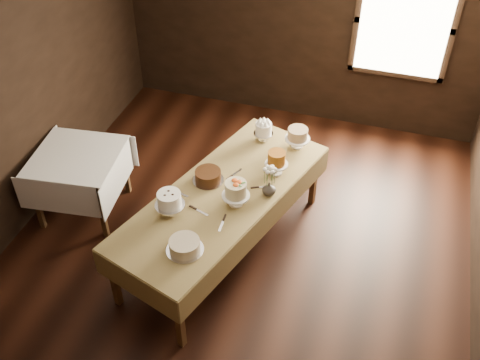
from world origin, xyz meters
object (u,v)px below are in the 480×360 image
cake_swirl (170,205)px  cake_server_e (182,194)px  cake_server_a (202,212)px  display_table (223,198)px  flower_vase (269,189)px  cake_meringue (263,132)px  cake_chocolate (208,176)px  side_table (77,162)px  cake_server_c (237,172)px  cake_caramel (276,164)px  cake_cream (185,246)px  cake_speckled (297,139)px  cake_server_d (266,187)px  cake_server_b (221,226)px  cake_flowers (236,195)px

cake_swirl → cake_server_e: bearing=89.8°
cake_swirl → cake_server_a: bearing=19.1°
display_table → cake_server_a: (-0.10, -0.33, 0.06)m
cake_server_e → flower_vase: flower_vase is taller
cake_meringue → flower_vase: 0.95m
cake_chocolate → cake_server_a: cake_chocolate is taller
side_table → cake_chocolate: bearing=0.7°
cake_server_a → cake_server_c: size_ratio=1.00×
cake_caramel → flower_vase: bearing=-87.3°
cake_chocolate → cake_caramel: bearing=27.8°
cake_swirl → cake_cream: cake_swirl is taller
cake_caramel → cake_server_a: (-0.54, -0.82, -0.12)m
cake_meringue → cake_server_c: (-0.11, -0.66, -0.11)m
cake_speckled → display_table: bearing=-118.4°
cake_server_a → cake_meringue: bearing=98.7°
cake_chocolate → cake_server_d: cake_chocolate is taller
display_table → side_table: size_ratio=2.67×
cake_server_c → cake_server_e: bearing=163.2°
cake_server_d → cake_cream: bearing=-139.3°
display_table → cake_meringue: cake_meringue is taller
cake_meringue → cake_speckled: cake_speckled is taller
cake_meringue → cake_swirl: (-0.54, -1.46, 0.01)m
cake_speckled → cake_server_e: (-0.94, -1.16, -0.11)m
cake_server_d → cake_server_c: bearing=134.2°
cake_chocolate → cake_server_c: cake_chocolate is taller
cake_chocolate → cake_server_d: 0.62m
cake_meringue → cake_server_e: bearing=-115.1°
cake_cream → cake_server_b: (0.22, 0.40, -0.05)m
cake_swirl → cake_server_d: 1.05m
cake_server_c → cake_server_d: (0.36, -0.13, 0.00)m
cake_server_c → display_table: bearing=-162.3°
side_table → cake_chocolate: size_ratio=2.81×
cake_flowers → cake_server_e: size_ratio=1.29×
cake_speckled → cake_chocolate: bearing=-130.9°
cake_server_a → cake_caramel: bearing=75.7°
cake_caramel → cake_swirl: 1.25m
cake_cream → cake_speckled: bearing=71.5°
cake_speckled → cake_server_a: cake_speckled is taller
cake_caramel → cake_server_a: bearing=-123.5°
cake_swirl → cake_server_c: size_ratio=1.24×
cake_swirl → cake_server_b: 0.55m
cake_meringue → cake_speckled: size_ratio=0.79×
cake_caramel → cake_cream: cake_caramel is taller
cake_server_d → flower_vase: bearing=-87.1°
cake_flowers → cake_server_a: 0.38m
display_table → cake_server_d: bearing=30.3°
side_table → cake_server_e: 1.42m
cake_server_a → cake_server_d: (0.50, 0.57, 0.00)m
cake_caramel → cake_server_d: 0.28m
cake_chocolate → cake_server_b: size_ratio=1.58×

